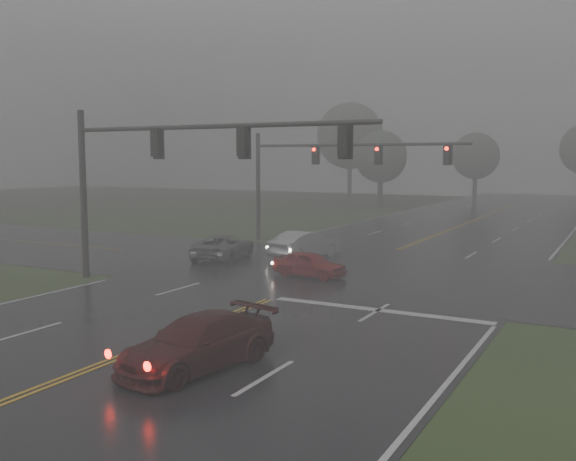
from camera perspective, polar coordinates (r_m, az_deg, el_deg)
The scene contains 12 objects.
main_road at distance 31.04m, azimuth 3.80°, elevation -4.08°, with size 18.00×160.00×0.02m, color black.
cross_street at distance 32.84m, azimuth 5.25°, elevation -3.51°, with size 120.00×14.00×0.02m, color black.
stop_bar at distance 24.30m, azimuth 8.04°, elevation -7.08°, with size 8.50×0.50×0.01m, color silver.
sedan_maroon at distance 17.84m, azimuth -7.99°, elevation -12.08°, with size 1.97×4.84×1.41m, color #390A0A.
sedan_red at distance 30.77m, azimuth 1.93°, elevation -4.16°, with size 1.46×3.62×1.23m, color #980E0D.
sedan_silver at distance 36.52m, azimuth 1.54°, elevation -2.48°, with size 1.63×4.68×1.54m, color #B5B8BD.
car_grey at distance 36.34m, azimuth -5.72°, elevation -2.56°, with size 2.30×4.99×1.39m, color #4C4E53.
signal_gantry_near at distance 28.57m, azimuth -11.31°, elevation 6.13°, with size 14.93×0.35×7.89m.
signal_gantry_far at distance 42.24m, azimuth 2.73°, elevation 5.84°, with size 14.64×0.37×7.38m.
tree_nw_a at distance 75.96m, azimuth 8.25°, elevation 6.49°, with size 6.06×6.06×8.90m.
tree_n_mid at distance 89.10m, azimuth 16.35°, elevation 6.37°, with size 6.20×6.20×9.11m.
tree_nw_b at distance 88.16m, azimuth 5.53°, elevation 8.37°, with size 9.01×9.01×13.23m.
Camera 1 is at (12.58, -7.81, 5.64)m, focal length 40.00 mm.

